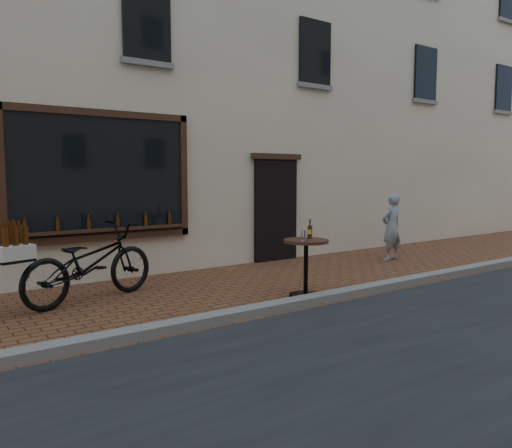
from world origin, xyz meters
TOP-DOWN VIEW (x-y plane):
  - ground at (0.00, 0.00)m, footprint 90.00×90.00m
  - kerb at (0.00, 0.20)m, footprint 90.00×0.25m
  - shop_building at (0.00, 6.50)m, footprint 28.00×6.20m
  - cargo_bicycle at (-2.55, 2.22)m, footprint 2.60×1.42m
  - bistro_table at (0.27, 0.59)m, footprint 0.69×0.69m
  - pedestrian at (3.98, 2.00)m, footprint 0.54×0.36m

SIDE VIEW (x-z plane):
  - ground at x=0.00m, z-range 0.00..0.00m
  - kerb at x=0.00m, z-range 0.00..0.12m
  - cargo_bicycle at x=-2.55m, z-range -0.03..1.20m
  - bistro_table at x=0.27m, z-range 0.04..1.22m
  - pedestrian at x=3.98m, z-range 0.00..1.46m
  - shop_building at x=0.00m, z-range 0.00..10.00m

